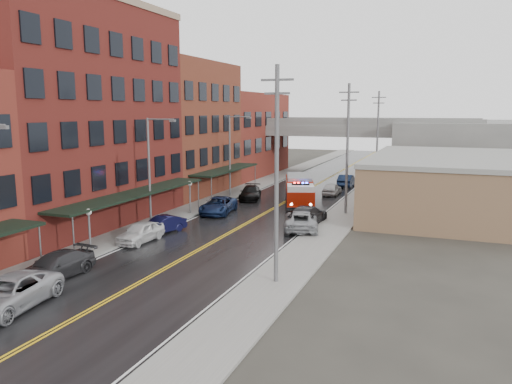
% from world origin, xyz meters
% --- Properties ---
extents(road, '(11.00, 160.00, 0.02)m').
position_xyz_m(road, '(0.00, 30.00, 0.01)').
color(road, black).
rests_on(road, ground).
extents(sidewalk_left, '(3.00, 160.00, 0.15)m').
position_xyz_m(sidewalk_left, '(-7.30, 30.00, 0.07)').
color(sidewalk_left, slate).
rests_on(sidewalk_left, ground).
extents(sidewalk_right, '(3.00, 160.00, 0.15)m').
position_xyz_m(sidewalk_right, '(7.30, 30.00, 0.07)').
color(sidewalk_right, slate).
rests_on(sidewalk_right, ground).
extents(curb_left, '(0.30, 160.00, 0.15)m').
position_xyz_m(curb_left, '(-5.65, 30.00, 0.07)').
color(curb_left, gray).
rests_on(curb_left, ground).
extents(curb_right, '(0.30, 160.00, 0.15)m').
position_xyz_m(curb_right, '(5.65, 30.00, 0.07)').
color(curb_right, gray).
rests_on(curb_right, ground).
extents(brick_building_b, '(9.00, 20.00, 18.00)m').
position_xyz_m(brick_building_b, '(-13.30, 23.00, 9.00)').
color(brick_building_b, '#5E1D18').
rests_on(brick_building_b, ground).
extents(brick_building_c, '(9.00, 15.00, 15.00)m').
position_xyz_m(brick_building_c, '(-13.30, 40.50, 7.50)').
color(brick_building_c, brown).
rests_on(brick_building_c, ground).
extents(brick_building_far, '(9.00, 20.00, 12.00)m').
position_xyz_m(brick_building_far, '(-13.30, 58.00, 6.00)').
color(brick_building_far, maroon).
rests_on(brick_building_far, ground).
extents(tan_building, '(14.00, 22.00, 5.00)m').
position_xyz_m(tan_building, '(16.00, 40.00, 2.50)').
color(tan_building, olive).
rests_on(tan_building, ground).
extents(right_far_block, '(18.00, 30.00, 8.00)m').
position_xyz_m(right_far_block, '(18.00, 70.00, 4.00)').
color(right_far_block, slate).
rests_on(right_far_block, ground).
extents(awning_1, '(2.60, 18.00, 3.09)m').
position_xyz_m(awning_1, '(-7.49, 23.00, 2.99)').
color(awning_1, black).
rests_on(awning_1, ground).
extents(awning_2, '(2.60, 13.00, 3.09)m').
position_xyz_m(awning_2, '(-7.49, 40.50, 2.99)').
color(awning_2, black).
rests_on(awning_2, ground).
extents(globe_lamp_1, '(0.44, 0.44, 3.12)m').
position_xyz_m(globe_lamp_1, '(-6.40, 16.00, 2.31)').
color(globe_lamp_1, '#59595B').
rests_on(globe_lamp_1, ground).
extents(globe_lamp_2, '(0.44, 0.44, 3.12)m').
position_xyz_m(globe_lamp_2, '(-6.40, 30.00, 2.31)').
color(globe_lamp_2, '#59595B').
rests_on(globe_lamp_2, ground).
extents(street_lamp_1, '(2.64, 0.22, 9.00)m').
position_xyz_m(street_lamp_1, '(-6.55, 24.00, 5.19)').
color(street_lamp_1, '#59595B').
rests_on(street_lamp_1, ground).
extents(street_lamp_2, '(2.64, 0.22, 9.00)m').
position_xyz_m(street_lamp_2, '(-6.55, 40.00, 5.19)').
color(street_lamp_2, '#59595B').
rests_on(street_lamp_2, ground).
extents(utility_pole_0, '(1.80, 0.24, 12.00)m').
position_xyz_m(utility_pole_0, '(7.20, 15.00, 6.31)').
color(utility_pole_0, '#59595B').
rests_on(utility_pole_0, ground).
extents(utility_pole_1, '(1.80, 0.24, 12.00)m').
position_xyz_m(utility_pole_1, '(7.20, 35.00, 6.31)').
color(utility_pole_1, '#59595B').
rests_on(utility_pole_1, ground).
extents(utility_pole_2, '(1.80, 0.24, 12.00)m').
position_xyz_m(utility_pole_2, '(7.20, 55.00, 6.31)').
color(utility_pole_2, '#59595B').
rests_on(utility_pole_2, ground).
extents(overpass, '(40.00, 10.00, 7.50)m').
position_xyz_m(overpass, '(0.00, 62.00, 5.99)').
color(overpass, slate).
rests_on(overpass, ground).
extents(fire_truck, '(5.29, 8.72, 3.04)m').
position_xyz_m(fire_truck, '(2.03, 37.33, 1.64)').
color(fire_truck, '#921606').
rests_on(fire_truck, ground).
extents(parked_car_left_2, '(3.42, 6.08, 1.61)m').
position_xyz_m(parked_car_left_2, '(-3.75, 6.83, 0.80)').
color(parked_car_left_2, '#9C9EA4').
rests_on(parked_car_left_2, ground).
extents(parked_car_left_3, '(2.49, 5.22, 1.47)m').
position_xyz_m(parked_car_left_3, '(-5.00, 11.30, 0.73)').
color(parked_car_left_3, '#2A2A2D').
rests_on(parked_car_left_3, ground).
extents(parked_car_left_4, '(1.90, 4.43, 1.49)m').
position_xyz_m(parked_car_left_4, '(-5.00, 19.84, 0.75)').
color(parked_car_left_4, silver).
rests_on(parked_car_left_4, ground).
extents(parked_car_left_5, '(2.72, 4.30, 1.34)m').
position_xyz_m(parked_car_left_5, '(-5.00, 22.80, 0.67)').
color(parked_car_left_5, black).
rests_on(parked_car_left_5, ground).
extents(parked_car_left_6, '(3.31, 5.83, 1.53)m').
position_xyz_m(parked_car_left_6, '(-4.10, 31.26, 0.77)').
color(parked_car_left_6, '#122146').
rests_on(parked_car_left_6, ground).
extents(parked_car_left_7, '(3.30, 5.42, 1.47)m').
position_xyz_m(parked_car_left_7, '(-4.03, 39.20, 0.73)').
color(parked_car_left_7, black).
rests_on(parked_car_left_7, ground).
extents(parked_car_right_0, '(4.06, 6.21, 1.59)m').
position_xyz_m(parked_car_right_0, '(5.00, 27.73, 0.79)').
color(parked_car_right_0, gray).
rests_on(parked_car_right_0, ground).
extents(parked_car_right_1, '(2.57, 5.76, 1.64)m').
position_xyz_m(parked_car_right_1, '(4.92, 29.80, 0.82)').
color(parked_car_right_1, black).
rests_on(parked_car_right_1, ground).
extents(parked_car_right_2, '(1.82, 4.28, 1.44)m').
position_xyz_m(parked_car_right_2, '(3.60, 45.26, 0.72)').
color(parked_car_right_2, '#BABABA').
rests_on(parked_car_right_2, ground).
extents(parked_car_right_3, '(1.82, 4.84, 1.58)m').
position_xyz_m(parked_car_right_3, '(3.92, 52.20, 0.79)').
color(parked_car_right_3, '#0E1933').
rests_on(parked_car_right_3, ground).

